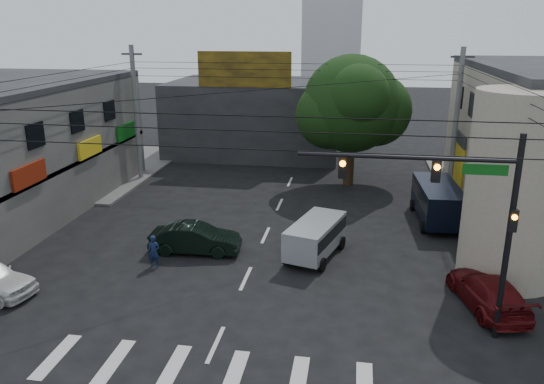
% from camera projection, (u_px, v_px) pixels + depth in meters
% --- Properties ---
extents(ground, '(160.00, 160.00, 0.00)m').
position_uv_depth(ground, '(235.00, 301.00, 20.86)').
color(ground, black).
rests_on(ground, ground).
extents(sidewalk_far_left, '(16.00, 16.00, 0.15)m').
position_uv_depth(sidewalk_far_left, '(58.00, 167.00, 40.52)').
color(sidewalk_far_left, '#514F4C').
rests_on(sidewalk_far_left, ground).
extents(corner_column, '(4.00, 4.00, 8.00)m').
position_uv_depth(corner_column, '(516.00, 188.00, 21.77)').
color(corner_column, gray).
rests_on(corner_column, ground).
extents(building_far, '(14.00, 10.00, 6.00)m').
position_uv_depth(building_far, '(257.00, 117.00, 45.06)').
color(building_far, '#232326').
rests_on(building_far, ground).
extents(billboard, '(7.00, 0.30, 2.60)m').
position_uv_depth(billboard, '(244.00, 69.00, 39.16)').
color(billboard, olive).
rests_on(billboard, building_far).
extents(street_tree, '(6.40, 6.40, 8.70)m').
position_uv_depth(street_tree, '(351.00, 104.00, 34.63)').
color(street_tree, black).
rests_on(street_tree, ground).
extents(traffic_gantry, '(7.10, 0.35, 7.20)m').
position_uv_depth(traffic_gantry, '(459.00, 203.00, 17.29)').
color(traffic_gantry, black).
rests_on(traffic_gantry, ground).
extents(utility_pole_far_left, '(0.32, 0.32, 9.20)m').
position_uv_depth(utility_pole_far_left, '(136.00, 114.00, 36.15)').
color(utility_pole_far_left, '#59595B').
rests_on(utility_pole_far_left, ground).
extents(utility_pole_far_right, '(0.32, 0.32, 9.20)m').
position_uv_depth(utility_pole_far_right, '(456.00, 123.00, 32.97)').
color(utility_pole_far_right, '#59595B').
rests_on(utility_pole_far_right, ground).
extents(dark_sedan, '(1.96, 4.43, 1.41)m').
position_uv_depth(dark_sedan, '(195.00, 239.00, 25.20)').
color(dark_sedan, black).
rests_on(dark_sedan, ground).
extents(maroon_sedan, '(3.89, 5.35, 1.31)m').
position_uv_depth(maroon_sedan, '(488.00, 291.00, 20.27)').
color(maroon_sedan, '#4D0B0D').
rests_on(maroon_sedan, ground).
extents(silver_minivan, '(4.93, 3.84, 1.73)m').
position_uv_depth(silver_minivan, '(315.00, 239.00, 24.69)').
color(silver_minivan, '#9EA1A5').
rests_on(silver_minivan, ground).
extents(navy_van, '(5.54, 2.62, 2.12)m').
position_uv_depth(navy_van, '(437.00, 203.00, 29.07)').
color(navy_van, black).
rests_on(navy_van, ground).
extents(traffic_officer, '(0.57, 0.39, 1.51)m').
position_uv_depth(traffic_officer, '(154.00, 252.00, 23.56)').
color(traffic_officer, '#111D3D').
rests_on(traffic_officer, ground).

